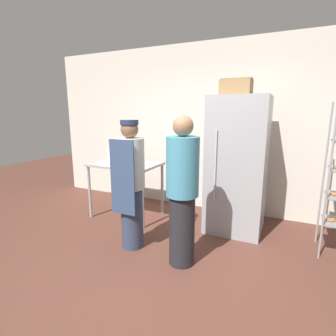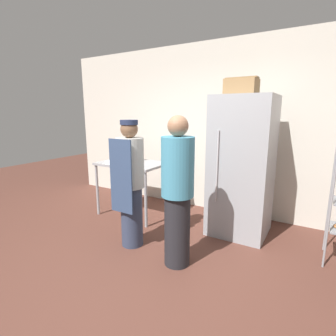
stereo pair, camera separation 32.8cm
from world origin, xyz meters
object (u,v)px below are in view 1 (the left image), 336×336
object	(u,v)px
cardboard_storage_box	(236,88)
person_customer	(182,192)
person_baker	(131,184)
refrigerator	(237,165)
blender_pitcher	(127,155)
donut_box	(110,162)

from	to	relation	value
cardboard_storage_box	person_customer	bearing A→B (deg)	-102.79
person_baker	refrigerator	bearing A→B (deg)	45.37
blender_pitcher	person_baker	bearing A→B (deg)	-54.16
refrigerator	donut_box	world-z (taller)	refrigerator
blender_pitcher	person_customer	bearing A→B (deg)	-36.48
blender_pitcher	cardboard_storage_box	world-z (taller)	cardboard_storage_box
person_customer	person_baker	bearing A→B (deg)	173.29
cardboard_storage_box	refrigerator	bearing A→B (deg)	-36.88
donut_box	blender_pitcher	distance (m)	0.33
person_customer	donut_box	bearing A→B (deg)	154.16
donut_box	person_customer	bearing A→B (deg)	-25.84
refrigerator	person_customer	xyz separation A→B (m)	(-0.36, -1.17, -0.11)
refrigerator	blender_pitcher	world-z (taller)	refrigerator
refrigerator	cardboard_storage_box	xyz separation A→B (m)	(-0.08, 0.06, 1.06)
cardboard_storage_box	blender_pitcher	bearing A→B (deg)	-173.20
person_customer	blender_pitcher	bearing A→B (deg)	143.52
blender_pitcher	cardboard_storage_box	distance (m)	1.96
refrigerator	person_customer	world-z (taller)	refrigerator
blender_pitcher	person_baker	world-z (taller)	person_baker
donut_box	person_customer	size ratio (longest dim) A/B	0.17
refrigerator	person_baker	size ratio (longest dim) A/B	1.19
refrigerator	blender_pitcher	size ratio (longest dim) A/B	6.88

